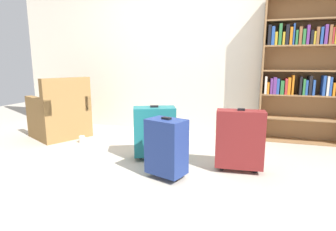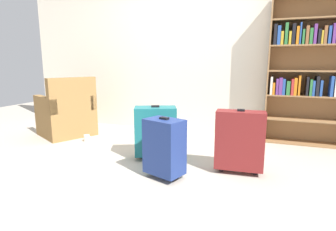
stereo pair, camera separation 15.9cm
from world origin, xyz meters
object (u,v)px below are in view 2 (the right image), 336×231
at_px(armchair, 67,115).
at_px(suitcase_navy_blue, 164,147).
at_px(suitcase_dark_red, 240,140).
at_px(suitcase_teal, 155,131).
at_px(bookshelf, 314,67).
at_px(mug, 87,138).

xyz_separation_m(armchair, suitcase_navy_blue, (1.97, -0.99, -0.00)).
relative_size(armchair, suitcase_dark_red, 1.43).
xyz_separation_m(suitcase_dark_red, suitcase_navy_blue, (-0.67, -0.37, -0.03)).
bearing_deg(suitcase_teal, armchair, 163.50).
xyz_separation_m(armchair, suitcase_dark_red, (2.64, -0.61, 0.03)).
xyz_separation_m(bookshelf, suitcase_navy_blue, (-1.46, -1.74, -0.74)).
bearing_deg(armchair, mug, -21.30).
xyz_separation_m(armchair, suitcase_teal, (1.68, -0.50, 0.01)).
bearing_deg(mug, suitcase_teal, -14.47).
distance_m(armchair, suitcase_teal, 1.75).
bearing_deg(suitcase_dark_red, armchair, 166.89).
bearing_deg(bookshelf, suitcase_dark_red, -120.03).
xyz_separation_m(bookshelf, suitcase_teal, (-1.75, -1.25, -0.72)).
relative_size(bookshelf, armchair, 2.09).
distance_m(armchair, suitcase_navy_blue, 2.21).
bearing_deg(bookshelf, mug, -162.25).
bearing_deg(suitcase_dark_red, suitcase_teal, 173.02).
relative_size(armchair, mug, 7.87).
bearing_deg(suitcase_navy_blue, armchair, 153.46).
bearing_deg(suitcase_navy_blue, suitcase_dark_red, 29.13).
xyz_separation_m(bookshelf, mug, (-2.94, -0.94, -1.01)).
distance_m(armchair, suitcase_dark_red, 2.71).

